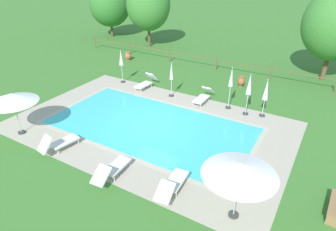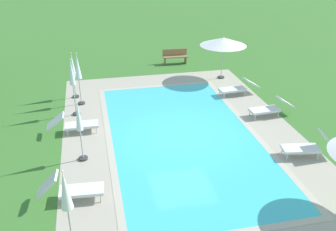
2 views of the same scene
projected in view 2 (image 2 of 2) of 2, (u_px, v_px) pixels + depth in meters
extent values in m
plane|color=#3D752D|center=(182.00, 136.00, 14.75)|extent=(160.00, 160.00, 0.00)
cube|color=#B2A893|center=(182.00, 136.00, 14.75)|extent=(14.45, 9.22, 0.01)
cube|color=#42CCD6|center=(182.00, 136.00, 14.75)|extent=(10.70, 5.46, 0.01)
cube|color=#C0B59F|center=(109.00, 143.00, 14.20)|extent=(11.18, 0.24, 0.01)
cube|color=#C0B59F|center=(250.00, 129.00, 15.29)|extent=(11.18, 0.24, 0.01)
cube|color=#C0B59F|center=(157.00, 86.00, 19.55)|extent=(0.24, 5.46, 0.01)
cube|color=white|center=(82.00, 125.00, 14.94)|extent=(0.60, 1.30, 0.07)
cube|color=white|center=(55.00, 121.00, 14.64)|extent=(0.60, 0.72, 0.56)
cube|color=silver|center=(82.00, 126.00, 14.96)|extent=(0.57, 1.27, 0.04)
cylinder|color=silver|center=(96.00, 124.00, 15.34)|extent=(0.04, 0.04, 0.28)
cylinder|color=silver|center=(96.00, 130.00, 14.90)|extent=(0.04, 0.04, 0.28)
cylinder|color=silver|center=(68.00, 127.00, 15.13)|extent=(0.04, 0.04, 0.28)
cylinder|color=silver|center=(68.00, 133.00, 14.69)|extent=(0.04, 0.04, 0.28)
cube|color=white|center=(264.00, 110.00, 16.21)|extent=(0.68, 1.33, 0.07)
cube|color=white|center=(286.00, 102.00, 16.36)|extent=(0.64, 0.78, 0.51)
cube|color=silver|center=(264.00, 111.00, 16.24)|extent=(0.65, 1.31, 0.04)
cylinder|color=silver|center=(255.00, 117.00, 15.93)|extent=(0.04, 0.04, 0.28)
cylinder|color=silver|center=(250.00, 112.00, 16.37)|extent=(0.04, 0.04, 0.28)
cylinder|color=silver|center=(278.00, 114.00, 16.20)|extent=(0.04, 0.04, 0.28)
cylinder|color=silver|center=(272.00, 109.00, 16.64)|extent=(0.04, 0.04, 0.28)
cube|color=white|center=(82.00, 190.00, 11.13)|extent=(0.69, 1.34, 0.07)
cube|color=white|center=(47.00, 184.00, 10.87)|extent=(0.64, 0.68, 0.65)
cube|color=silver|center=(82.00, 191.00, 11.15)|extent=(0.66, 1.31, 0.04)
cylinder|color=silver|center=(101.00, 188.00, 11.50)|extent=(0.04, 0.04, 0.28)
cylinder|color=silver|center=(101.00, 198.00, 11.05)|extent=(0.04, 0.04, 0.28)
cylinder|color=silver|center=(64.00, 191.00, 11.36)|extent=(0.04, 0.04, 0.28)
cylinder|color=silver|center=(62.00, 202.00, 10.90)|extent=(0.04, 0.04, 0.28)
cube|color=white|center=(301.00, 148.00, 13.28)|extent=(0.80, 1.38, 0.07)
cube|color=white|center=(328.00, 140.00, 13.19)|extent=(0.69, 0.69, 0.68)
cube|color=silver|center=(300.00, 150.00, 13.31)|extent=(0.76, 1.35, 0.04)
cylinder|color=silver|center=(287.00, 157.00, 13.10)|extent=(0.04, 0.04, 0.28)
cylinder|color=silver|center=(282.00, 149.00, 13.56)|extent=(0.04, 0.04, 0.28)
cylinder|color=silver|center=(318.00, 156.00, 13.16)|extent=(0.04, 0.04, 0.28)
cylinder|color=silver|center=(312.00, 148.00, 13.62)|extent=(0.04, 0.04, 0.28)
cube|color=white|center=(232.00, 89.00, 18.35)|extent=(0.71, 1.35, 0.07)
cube|color=white|center=(251.00, 83.00, 18.53)|extent=(0.66, 0.80, 0.50)
cube|color=silver|center=(232.00, 90.00, 18.38)|extent=(0.68, 1.32, 0.04)
cylinder|color=silver|center=(224.00, 96.00, 18.06)|extent=(0.04, 0.04, 0.28)
cylinder|color=silver|center=(220.00, 92.00, 18.50)|extent=(0.04, 0.04, 0.28)
cylinder|color=silver|center=(245.00, 93.00, 18.36)|extent=(0.04, 0.04, 0.28)
cylinder|color=silver|center=(240.00, 89.00, 18.80)|extent=(0.04, 0.04, 0.28)
cylinder|color=#383838|center=(221.00, 77.00, 20.69)|extent=(0.36, 0.36, 0.08)
cylinder|color=#B2B5B7|center=(222.00, 58.00, 20.22)|extent=(0.04, 0.04, 2.22)
cone|color=white|center=(223.00, 42.00, 19.82)|extent=(2.47, 2.47, 0.42)
sphere|color=white|center=(224.00, 37.00, 19.72)|extent=(0.06, 0.06, 0.06)
cylinder|color=#383838|center=(83.00, 158.00, 13.21)|extent=(0.32, 0.32, 0.08)
cylinder|color=#B2B5B7|center=(82.00, 145.00, 12.97)|extent=(0.04, 0.04, 1.18)
cone|color=white|center=(78.00, 115.00, 12.47)|extent=(0.23, 0.23, 1.08)
sphere|color=white|center=(77.00, 100.00, 12.23)|extent=(0.05, 0.05, 0.05)
cylinder|color=#B2B5B7|center=(71.00, 229.00, 9.19)|extent=(0.04, 0.04, 1.30)
cone|color=white|center=(65.00, 190.00, 8.68)|extent=(0.30, 0.30, 1.02)
sphere|color=white|center=(62.00, 171.00, 8.45)|extent=(0.05, 0.05, 0.05)
cylinder|color=#383838|center=(82.00, 103.00, 17.51)|extent=(0.32, 0.32, 0.08)
cylinder|color=#B2B5B7|center=(80.00, 91.00, 17.25)|extent=(0.04, 0.04, 1.27)
cone|color=white|center=(77.00, 66.00, 16.72)|extent=(0.30, 0.30, 1.15)
sphere|color=white|center=(76.00, 53.00, 16.46)|extent=(0.05, 0.05, 0.05)
cylinder|color=#383838|center=(76.00, 96.00, 18.23)|extent=(0.32, 0.32, 0.08)
cylinder|color=#B2B5B7|center=(75.00, 87.00, 18.02)|extent=(0.04, 0.04, 1.05)
cone|color=white|center=(72.00, 65.00, 17.53)|extent=(0.30, 0.30, 1.16)
sphere|color=white|center=(71.00, 53.00, 17.27)|extent=(0.05, 0.05, 0.05)
cylinder|color=#383838|center=(76.00, 114.00, 16.47)|extent=(0.32, 0.32, 0.08)
cylinder|color=#B2B5B7|center=(75.00, 100.00, 16.18)|extent=(0.04, 0.04, 1.42)
cone|color=white|center=(72.00, 72.00, 15.64)|extent=(0.26, 0.26, 1.08)
sphere|color=white|center=(70.00, 59.00, 15.39)|extent=(0.05, 0.05, 0.05)
cube|color=#937047|center=(175.00, 57.00, 22.78)|extent=(0.50, 1.52, 0.06)
cube|color=#937047|center=(175.00, 52.00, 22.86)|extent=(0.11, 1.50, 0.40)
cube|color=#937047|center=(185.00, 60.00, 22.98)|extent=(0.40, 0.08, 0.41)
cube|color=#937047|center=(165.00, 61.00, 22.78)|extent=(0.40, 0.08, 0.41)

